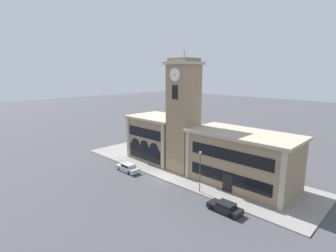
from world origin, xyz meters
The scene contains 8 objects.
ground_plane centered at (0.00, 0.00, 0.00)m, with size 300.00×300.00×0.00m, color #424247.
sidewalk_kerb centered at (0.00, 6.55, 0.07)m, with size 43.94×13.09×0.15m.
clock_tower centered at (0.00, 5.47, 9.55)m, with size 4.93×4.93×20.21m.
town_hall_left_wing centered at (-7.68, 7.19, 4.29)m, with size 11.22×8.43×8.53m.
town_hall_right_wing centered at (10.19, 7.20, 4.07)m, with size 16.25×8.43×8.09m.
parked_car_near centered at (-6.37, -1.57, 0.75)m, with size 4.67×1.83×1.45m.
parked_car_mid centered at (12.92, -1.57, 0.68)m, with size 4.30×1.82×1.29m.
street_lamp centered at (7.40, 0.56, 4.03)m, with size 0.36×0.36×5.94m.
Camera 1 is at (28.28, -27.34, 16.58)m, focal length 28.00 mm.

